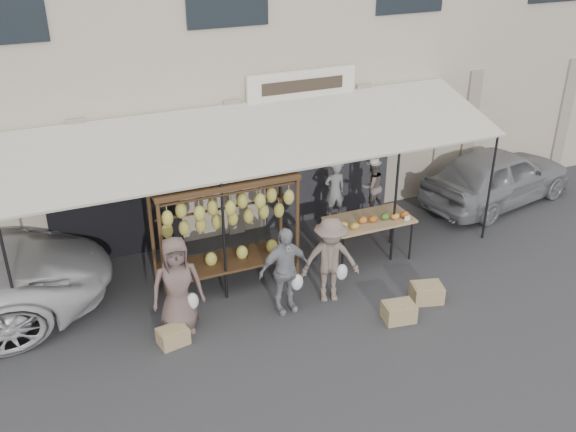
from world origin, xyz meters
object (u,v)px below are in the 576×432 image
customer_mid (284,270)px  customer_right (330,260)px  crate_near_a (399,312)px  vendor_left (335,190)px  produce_table (370,221)px  sedan (498,176)px  crate_near_b (427,293)px  crate_far (173,336)px  customer_left (177,286)px  banana_rack (225,213)px  vendor_right (372,186)px

customer_mid → customer_right: 0.88m
crate_near_a → vendor_left: bearing=83.2°
produce_table → sedan: 4.29m
customer_mid → crate_near_a: 2.11m
produce_table → crate_near_b: (0.24, -1.72, -0.71)m
crate_near_b → crate_far: bearing=172.5°
crate_near_b → customer_left: bearing=168.1°
produce_table → customer_left: customer_left is taller
customer_right → sedan: size_ratio=0.41×
banana_rack → customer_left: banana_rack is taller
vendor_right → crate_far: bearing=18.6°
customer_mid → crate_near_b: bearing=-20.5°
customer_mid → crate_far: 2.18m
customer_mid → crate_near_b: 2.69m
crate_far → vendor_left: bearing=29.8°
crate_near_b → vendor_left: bearing=97.6°
crate_near_a → crate_near_b: bearing=21.2°
customer_mid → sedan: bearing=14.8°
customer_left → crate_near_b: 4.50m
customer_left → customer_mid: customer_left is taller
vendor_right → customer_mid: (-2.93, -2.09, -0.22)m
banana_rack → crate_near_a: size_ratio=4.88×
crate_near_b → sedan: size_ratio=0.13×
banana_rack → crate_near_a: banana_rack is taller
vendor_right → customer_right: size_ratio=0.71×
customer_mid → banana_rack: bearing=119.4°
customer_right → crate_near_a: bearing=-36.5°
produce_table → sedan: bearing=15.7°
produce_table → customer_right: 1.68m
banana_rack → vendor_right: banana_rack is taller
produce_table → vendor_left: size_ratio=1.35×
vendor_left → sedan: (4.28, -0.10, -0.36)m
vendor_left → crate_far: 4.88m
customer_mid → crate_far: (-2.06, -0.16, -0.67)m
customer_mid → crate_near_a: (1.71, -1.06, -0.66)m
produce_table → crate_near_a: bearing=-105.1°
customer_right → sedan: (5.50, 2.13, -0.13)m
vendor_left → crate_near_b: vendor_left is taller
crate_far → sedan: (8.45, 2.28, 0.54)m
crate_near_b → produce_table: bearing=98.0°
customer_mid → customer_right: customer_right is taller
crate_near_a → crate_near_b: (0.79, 0.31, 0.00)m
crate_near_b → crate_far: 4.60m
vendor_right → banana_rack: bearing=10.2°
crate_near_a → crate_near_b: 0.84m
crate_far → sedan: sedan is taller
customer_mid → vendor_right: bearing=32.0°
crate_near_b → customer_right: bearing=155.1°
customer_right → sedan: customer_right is taller
customer_mid → vendor_left: bearing=43.1°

